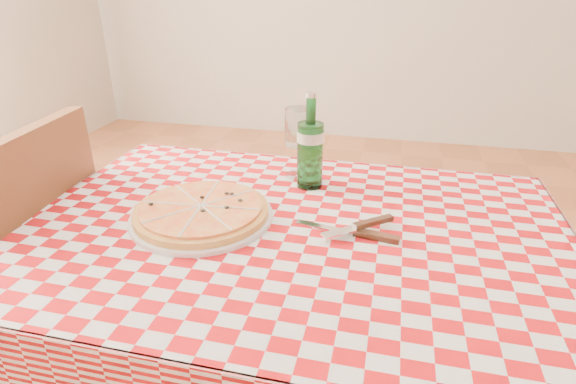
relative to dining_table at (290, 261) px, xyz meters
name	(u,v)px	position (x,y,z in m)	size (l,w,h in m)	color
dining_table	(290,261)	(0.00, 0.00, 0.00)	(1.20, 0.80, 0.75)	brown
tablecloth	(290,228)	(0.00, 0.00, 0.09)	(1.30, 0.90, 0.01)	#9A090D
chair_far	(29,263)	(-0.77, -0.03, -0.11)	(0.48, 0.48, 0.96)	brown
pizza_plate	(201,210)	(-0.22, -0.01, 0.12)	(0.35, 0.35, 0.04)	gold
water_bottle	(310,141)	(0.00, 0.24, 0.23)	(0.08, 0.08, 0.27)	#175F22
wine_glass	(299,143)	(-0.05, 0.30, 0.20)	(0.08, 0.08, 0.20)	white
cutlery	(354,229)	(0.15, 0.00, 0.11)	(0.26, 0.22, 0.03)	silver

